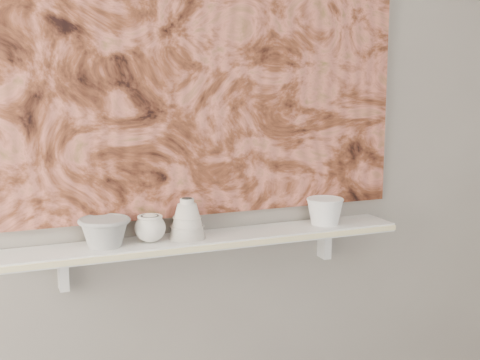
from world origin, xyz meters
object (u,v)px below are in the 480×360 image
painting (200,57)px  cup_cream (150,228)px  bowl_white (325,211)px  shelf (210,240)px  bell_vessel (187,218)px  bowl_grey (105,232)px

painting → cup_cream: 0.61m
bowl_white → shelf: bearing=180.0°
cup_cream → bell_vessel: bell_vessel is taller
shelf → painting: bearing=90.0°
bell_vessel → bowl_white: size_ratio=1.00×
cup_cream → shelf: bearing=0.0°
shelf → bowl_grey: 0.37m
shelf → painting: (0.00, 0.08, 0.62)m
shelf → bell_vessel: bell_vessel is taller
bell_vessel → bowl_white: bell_vessel is taller
shelf → bell_vessel: (-0.08, 0.00, 0.08)m
painting → bowl_white: 0.72m
cup_cream → painting: bearing=21.0°
painting → bell_vessel: bearing=-135.1°
cup_cream → bowl_white: bowl_white is taller
bowl_grey → bowl_white: (0.81, 0.00, 0.00)m
shelf → cup_cream: size_ratio=13.55×
bowl_white → cup_cream: bearing=180.0°
cup_cream → bowl_white: (0.66, 0.00, 0.00)m
shelf → bowl_white: (0.45, 0.00, 0.06)m
shelf → bell_vessel: size_ratio=10.13×
painting → bowl_white: (0.45, -0.08, -0.56)m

